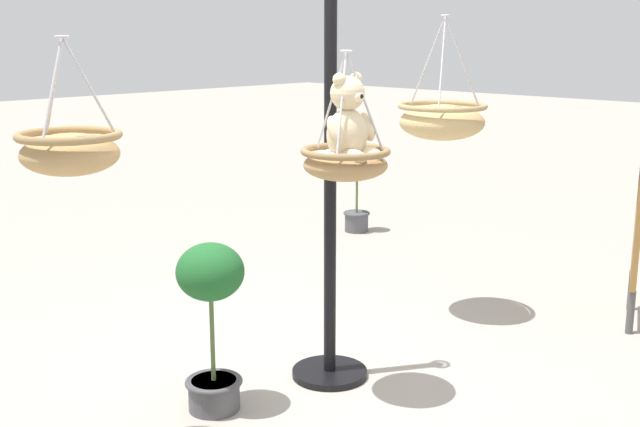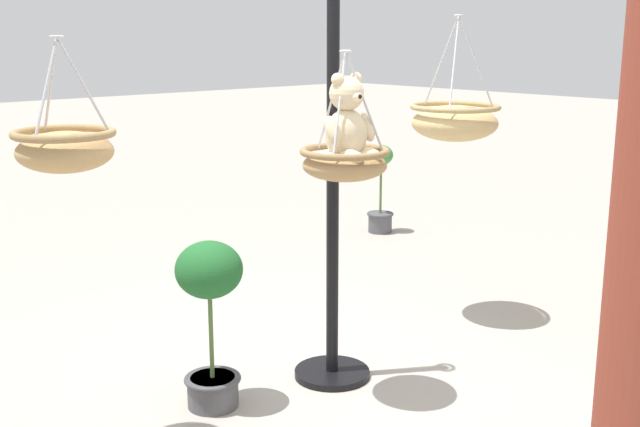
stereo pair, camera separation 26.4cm
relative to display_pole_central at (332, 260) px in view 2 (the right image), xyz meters
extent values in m
plane|color=#A8A093|center=(0.23, 0.02, -0.71)|extent=(40.00, 40.00, 0.00)
cylinder|color=black|center=(0.00, 0.00, 0.43)|extent=(0.07, 0.07, 2.27)
cylinder|color=black|center=(0.00, 0.00, -0.69)|extent=(0.44, 0.44, 0.04)
ellipsoid|color=#A37F51|center=(0.15, 0.25, 0.59)|extent=(0.44, 0.44, 0.16)
torus|color=olive|center=(0.15, 0.25, 0.67)|extent=(0.47, 0.47, 0.04)
ellipsoid|color=silver|center=(0.15, 0.25, 0.61)|extent=(0.39, 0.39, 0.13)
cylinder|color=#B7B7BC|center=(0.24, 0.30, 0.92)|extent=(0.19, 0.12, 0.51)
cylinder|color=#B7B7BC|center=(0.06, 0.30, 0.92)|extent=(0.19, 0.12, 0.51)
cylinder|color=#B7B7BC|center=(0.15, 0.15, 0.92)|extent=(0.01, 0.21, 0.51)
torus|color=#B7B7BC|center=(0.15, 0.25, 1.17)|extent=(0.06, 0.06, 0.01)
ellipsoid|color=beige|center=(0.15, 0.26, 0.75)|extent=(0.23, 0.20, 0.27)
sphere|color=beige|center=(0.15, 0.26, 0.96)|extent=(0.20, 0.20, 0.18)
ellipsoid|color=beige|center=(0.15, 0.33, 0.95)|extent=(0.09, 0.07, 0.06)
sphere|color=black|center=(0.15, 0.35, 0.95)|extent=(0.02, 0.02, 0.02)
sphere|color=beige|center=(0.09, 0.26, 1.03)|extent=(0.07, 0.07, 0.07)
sphere|color=beige|center=(0.21, 0.26, 1.03)|extent=(0.07, 0.07, 0.07)
ellipsoid|color=beige|center=(0.03, 0.29, 0.79)|extent=(0.07, 0.13, 0.17)
ellipsoid|color=beige|center=(0.27, 0.29, 0.79)|extent=(0.07, 0.13, 0.17)
ellipsoid|color=beige|center=(0.09, 0.36, 0.65)|extent=(0.08, 0.16, 0.08)
ellipsoid|color=beige|center=(0.21, 0.36, 0.65)|extent=(0.08, 0.16, 0.08)
ellipsoid|color=tan|center=(-1.26, -0.15, 0.67)|extent=(0.57, 0.57, 0.24)
torus|color=tan|center=(-1.26, -0.15, 0.78)|extent=(0.60, 0.60, 0.04)
ellipsoid|color=silver|center=(-1.26, -0.15, 0.69)|extent=(0.51, 0.51, 0.20)
cylinder|color=#B7B7BC|center=(-1.14, -0.09, 1.08)|extent=(0.24, 0.15, 0.60)
cylinder|color=#B7B7BC|center=(-1.37, -0.09, 1.08)|extent=(0.24, 0.15, 0.60)
cylinder|color=#B7B7BC|center=(-1.26, -0.29, 1.08)|extent=(0.01, 0.28, 0.60)
torus|color=#B7B7BC|center=(-1.26, -0.15, 1.37)|extent=(0.06, 0.06, 0.01)
ellipsoid|color=tan|center=(1.47, -0.16, 0.75)|extent=(0.42, 0.42, 0.18)
torus|color=#97794E|center=(1.47, -0.16, 0.83)|extent=(0.45, 0.45, 0.04)
cylinder|color=#B7B7BC|center=(1.55, -0.11, 1.04)|extent=(0.18, 0.11, 0.42)
cylinder|color=#B7B7BC|center=(1.38, -0.11, 1.04)|extent=(0.18, 0.11, 0.42)
cylinder|color=#B7B7BC|center=(1.47, -0.25, 1.04)|extent=(0.01, 0.21, 0.42)
torus|color=#B7B7BC|center=(1.47, -0.16, 1.24)|extent=(0.06, 0.06, 0.01)
cylinder|color=#4C4C51|center=(0.73, -0.16, -0.63)|extent=(0.27, 0.27, 0.17)
torus|color=#444449|center=(0.73, -0.16, -0.55)|extent=(0.31, 0.31, 0.03)
cylinder|color=#382819|center=(0.73, -0.16, -0.56)|extent=(0.24, 0.24, 0.03)
cylinder|color=#4C6B38|center=(0.73, -0.16, -0.31)|extent=(0.02, 0.02, 0.46)
ellipsoid|color=#1E5B28|center=(0.73, -0.16, 0.06)|extent=(0.36, 0.36, 0.30)
cylinder|color=#4C4C51|center=(-2.71, -2.19, -0.61)|extent=(0.24, 0.24, 0.20)
torus|color=#444449|center=(-2.71, -2.19, -0.52)|extent=(0.27, 0.27, 0.03)
cylinder|color=#382819|center=(-2.71, -2.19, -0.53)|extent=(0.21, 0.21, 0.03)
cylinder|color=#4C6B38|center=(-2.71, -2.19, -0.26)|extent=(0.02, 0.02, 0.50)
ellipsoid|color=#38843D|center=(-2.71, -2.19, 0.08)|extent=(0.23, 0.23, 0.20)
camera|label=1|loc=(3.13, 2.96, 1.26)|focal=44.26mm
camera|label=2|loc=(2.94, 3.14, 1.26)|focal=44.26mm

